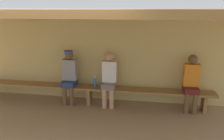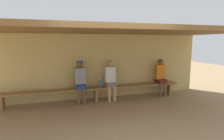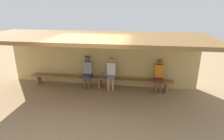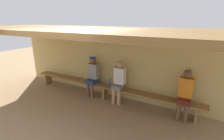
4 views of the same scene
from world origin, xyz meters
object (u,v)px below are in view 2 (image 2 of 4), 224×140
object	(u,v)px
player_leftmost	(80,80)
bench	(96,90)
player_in_blue	(161,75)
player_in_red	(110,78)
water_bottle_orange	(100,83)

from	to	relation	value
player_leftmost	bench	bearing A→B (deg)	-0.41
player_in_blue	player_leftmost	size ratio (longest dim) A/B	0.99
bench	player_leftmost	world-z (taller)	player_leftmost
player_in_red	bench	bearing A→B (deg)	-179.65
bench	water_bottle_orange	xyz separation A→B (m)	(0.15, 0.01, 0.20)
player_in_red	player_in_blue	bearing A→B (deg)	0.00
player_in_blue	player_in_red	xyz separation A→B (m)	(-1.91, 0.00, 0.00)
player_in_red	water_bottle_orange	xyz separation A→B (m)	(-0.35, 0.01, -0.14)
bench	player_leftmost	xyz separation A→B (m)	(-0.50, 0.00, 0.36)
player_in_blue	player_leftmost	bearing A→B (deg)	179.99
player_in_blue	player_in_red	bearing A→B (deg)	180.00
bench	player_leftmost	distance (m)	0.61
bench	player_in_red	size ratio (longest dim) A/B	4.49
player_leftmost	player_in_red	size ratio (longest dim) A/B	1.01
player_leftmost	player_in_red	bearing A→B (deg)	-0.03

